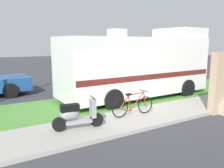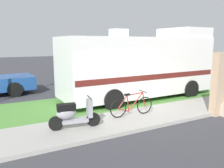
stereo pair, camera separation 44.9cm
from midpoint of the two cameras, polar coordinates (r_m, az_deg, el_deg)
The scene contains 7 objects.
ground_plane at distance 9.51m, azimuth 1.14°, elevation -6.65°, with size 80.00×80.00×0.00m, color #38383D.
sidewalk at distance 8.55m, azimuth 5.50°, elevation -8.23°, with size 24.00×2.00×0.12m.
grass_strip at distance 10.75m, azimuth -3.16°, elevation -4.46°, with size 24.00×3.40×0.08m.
motorhome_rv at distance 11.48m, azimuth 5.33°, elevation 4.66°, with size 7.69×2.72×3.49m.
scooter at distance 7.26m, azimuth -10.52°, elevation -7.42°, with size 1.60×0.56×0.97m.
bicycle at distance 8.50m, azimuth 3.69°, elevation -5.30°, with size 1.75×0.52×0.88m.
bottle_green at distance 10.50m, azimuth 21.94°, elevation -4.52°, with size 0.07×0.07×0.24m.
Camera 1 is at (-5.08, -7.57, 2.75)m, focal length 37.26 mm.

